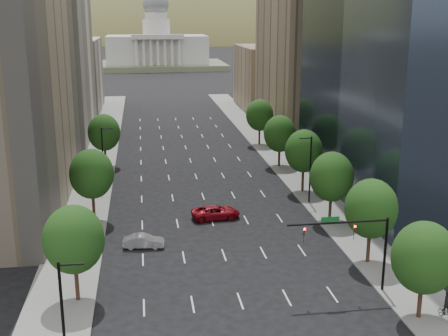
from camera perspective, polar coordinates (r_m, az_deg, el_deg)
name	(u,v)px	position (r m, az deg, el deg)	size (l,w,h in m)	color
sidewalk_left	(87,201)	(79.08, -13.34, -3.18)	(6.00, 200.00, 0.15)	slate
sidewalk_right	(313,191)	(82.12, 8.74, -2.25)	(6.00, 200.00, 0.15)	slate
midrise_cream_left	(50,49)	(119.32, -16.77, 11.19)	(14.00, 30.00, 35.00)	beige
filler_left	(72,75)	(152.62, -14.78, 8.84)	(14.00, 26.00, 18.00)	beige
parking_tan_right	(304,60)	(119.88, 7.88, 10.49)	(14.00, 30.00, 30.00)	#8C7759
filler_right	(268,77)	(152.38, 4.35, 8.90)	(14.00, 26.00, 16.00)	#8C7759
tree_right_0	(424,258)	(49.29, 19.14, -8.36)	(5.20, 5.20, 8.39)	#382316
tree_right_1	(371,209)	(58.43, 14.32, -3.91)	(5.20, 5.20, 8.75)	#382316
tree_right_2	(332,177)	(69.17, 10.58, -0.86)	(5.20, 5.20, 8.61)	#382316
tree_right_3	(304,151)	(80.17, 7.88, 1.67)	(5.20, 5.20, 8.89)	#382316
tree_right_4	(280,134)	(93.47, 5.52, 3.39)	(5.20, 5.20, 8.46)	#382316
tree_right_5	(260,115)	(108.75, 3.54, 5.23)	(5.20, 5.20, 8.75)	#382316
tree_left_0	(74,240)	(50.79, -14.62, -6.85)	(5.20, 5.20, 8.75)	#382316
tree_left_1	(92,174)	(69.62, -12.94, -0.58)	(5.20, 5.20, 8.97)	#382316
tree_left_2	(104,132)	(94.93, -11.75, 3.45)	(5.20, 5.20, 8.68)	#382316
streetlight_rn	(310,168)	(75.63, 8.47, 0.01)	(1.70, 0.20, 9.00)	black
streetlight_ls	(64,321)	(40.33, -15.52, -14.36)	(1.70, 0.20, 9.00)	black
streetlight_ln	(103,157)	(82.41, -11.83, 1.10)	(1.70, 0.20, 9.00)	black
traffic_signal	(359,239)	(52.16, 13.21, -6.85)	(9.12, 0.40, 7.38)	black
capitol	(157,49)	(265.18, -6.63, 11.59)	(60.00, 40.00, 35.20)	#596647
foothills	(181,74)	(618.88, -4.29, 9.28)	(720.00, 413.00, 263.00)	olive
car_silver	(144,241)	(62.66, -7.92, -7.17)	(1.53, 4.39, 1.44)	#9A9A9F
car_red_far	(216,212)	(70.44, -0.82, -4.39)	(2.72, 5.90, 1.64)	maroon
cyclist	(446,310)	(51.48, 21.10, -12.96)	(0.96, 1.92, 2.44)	black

